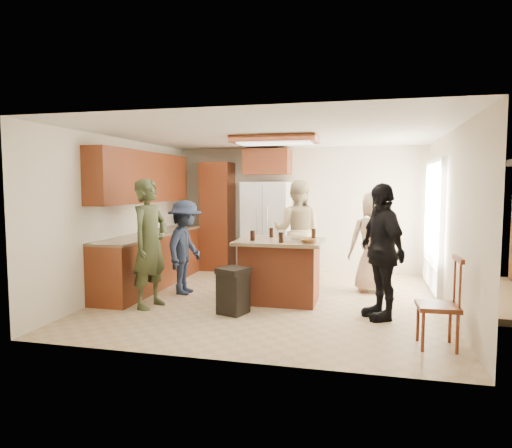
% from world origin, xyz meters
% --- Properties ---
extents(person_front_left, '(0.61, 0.75, 1.83)m').
position_xyz_m(person_front_left, '(-1.60, -0.83, 0.92)').
color(person_front_left, '#353C23').
rests_on(person_front_left, ground).
extents(person_behind_left, '(0.91, 0.58, 1.83)m').
position_xyz_m(person_behind_left, '(0.17, 1.45, 0.91)').
color(person_behind_left, '#C7B488').
rests_on(person_behind_left, ground).
extents(person_behind_right, '(0.90, 0.68, 1.66)m').
position_xyz_m(person_behind_right, '(1.51, 0.87, 0.83)').
color(person_behind_right, tan).
rests_on(person_behind_right, ground).
extents(person_side_right, '(0.93, 1.17, 1.78)m').
position_xyz_m(person_side_right, '(1.58, -0.62, 0.89)').
color(person_side_right, black).
rests_on(person_side_right, ground).
extents(person_counter, '(0.47, 0.98, 1.50)m').
position_xyz_m(person_counter, '(-1.43, 0.05, 0.75)').
color(person_counter, '#192032').
rests_on(person_counter, ground).
extents(left_cabinetry, '(0.64, 3.00, 2.30)m').
position_xyz_m(left_cabinetry, '(-2.24, 0.40, 0.96)').
color(left_cabinetry, maroon).
rests_on(left_cabinetry, ground).
extents(back_wall_units, '(1.80, 0.60, 2.45)m').
position_xyz_m(back_wall_units, '(-1.33, 2.20, 1.38)').
color(back_wall_units, maroon).
rests_on(back_wall_units, ground).
extents(refrigerator, '(0.90, 0.76, 1.80)m').
position_xyz_m(refrigerator, '(-0.55, 2.12, 0.90)').
color(refrigerator, white).
rests_on(refrigerator, ground).
extents(kitchen_island, '(1.28, 1.03, 0.93)m').
position_xyz_m(kitchen_island, '(0.14, -0.05, 0.47)').
color(kitchen_island, brown).
rests_on(kitchen_island, ground).
extents(island_items, '(0.99, 0.71, 0.15)m').
position_xyz_m(island_items, '(0.35, -0.14, 0.97)').
color(island_items, silver).
rests_on(island_items, kitchen_island).
extents(trash_bin, '(0.48, 0.48, 0.63)m').
position_xyz_m(trash_bin, '(-0.36, -0.87, 0.32)').
color(trash_bin, black).
rests_on(trash_bin, ground).
extents(spindle_chair, '(0.44, 0.44, 0.99)m').
position_xyz_m(spindle_chair, '(2.16, -1.60, 0.45)').
color(spindle_chair, maroon).
rests_on(spindle_chair, ground).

